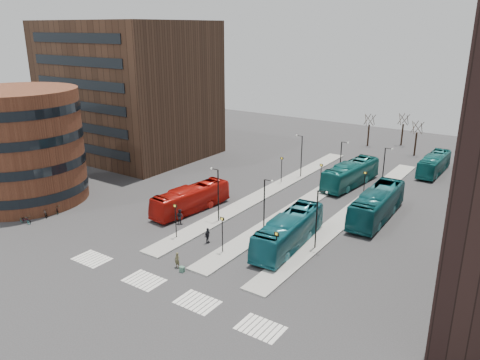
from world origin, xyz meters
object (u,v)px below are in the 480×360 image
Objects in this scene: teal_bus_c at (377,204)px; bicycle_far at (56,208)px; teal_bus_b at (351,174)px; commuter_a at (180,216)px; traveller at (177,260)px; suitcase at (182,269)px; commuter_c at (276,231)px; teal_bus_d at (434,164)px; red_bus at (191,199)px; bicycle_mid at (44,213)px; bicycle_near at (25,220)px; teal_bus_a at (289,231)px; commuter_b at (208,235)px.

teal_bus_c is 37.61m from bicycle_far.
commuter_a is at bearing -108.82° from teal_bus_b.
teal_bus_b is 8.04× the size of traveller.
suitcase is 0.34× the size of commuter_c.
traveller is 11.34m from commuter_c.
commuter_c reaches higher than bicycle_far.
teal_bus_d is 6.12× the size of commuter_a.
red_bus is 23.20m from teal_bus_b.
teal_bus_d is at bearing -13.45° from bicycle_far.
bicycle_far is (-25.11, -8.62, -0.26)m from commuter_c.
teal_bus_c is 1.18× the size of teal_bus_d.
teal_bus_d is at bearing 70.48° from traveller.
bicycle_mid is at bearing -147.84° from teal_bus_c.
teal_bus_c is (6.97, -9.49, 0.07)m from teal_bus_b.
commuter_a is 16.21m from bicycle_mid.
teal_bus_c is 7.35× the size of bicycle_near.
teal_bus_c is 22.48m from commuter_a.
bicycle_mid is (0.00, 2.32, 0.06)m from bicycle_near.
teal_bus_a reaches higher than bicycle_mid.
bicycle_mid is (-20.87, 0.23, -0.24)m from traveller.
bicycle_near is at bearing -41.38° from commuter_c.
bicycle_far reaches higher than bicycle_near.
commuter_c is (5.16, 4.88, -0.06)m from commuter_b.
traveller is 0.88× the size of bicycle_mid.
suitcase is at bearing -26.95° from traveller.
commuter_a is (-12.74, -1.94, -0.79)m from teal_bus_a.
bicycle_mid reaches higher than bicycle_near.
teal_bus_d is at bearing 62.42° from teal_bus_b.
bicycle_near is at bearing -173.49° from bicycle_mid.
bicycle_mid is at bearing 34.63° from commuter_a.
commuter_b reaches higher than traveller.
commuter_c is at bearing -84.10° from teal_bus_b.
teal_bus_b is (3.23, 31.57, 1.41)m from suitcase.
commuter_a is at bearing -53.56° from commuter_c.
commuter_b reaches higher than bicycle_far.
bicycle_mid is (-19.95, -5.41, -0.31)m from commuter_b.
teal_bus_b is at bearing -107.36° from commuter_a.
commuter_a is at bearing 64.34° from commuter_b.
teal_bus_a reaches higher than suitcase.
teal_bus_c is at bearing 63.81° from teal_bus_a.
commuter_a reaches higher than commuter_b.
teal_bus_b is 20.70m from commuter_c.
suitcase is 0.31× the size of bicycle_near.
commuter_a is at bearing -64.47° from bicycle_near.
teal_bus_b is 14.94m from teal_bus_d.
teal_bus_a is at bearing 89.21° from commuter_c.
commuter_a is (-10.63, -23.45, -0.81)m from teal_bus_b.
red_bus is at bearing -115.84° from teal_bus_b.
commuter_b is 0.96× the size of bicycle_near.
teal_bus_c reaches higher than suitcase.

